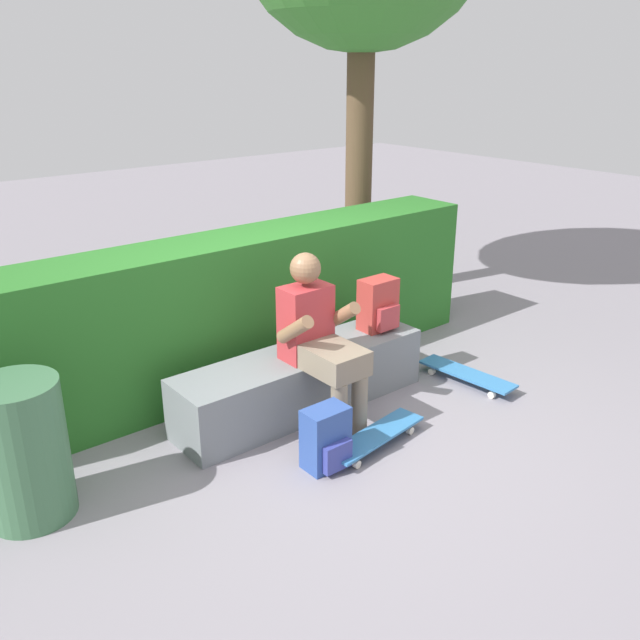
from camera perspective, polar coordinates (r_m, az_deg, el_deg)
ground_plane at (r=4.71m, az=1.46°, el=-9.18°), size 24.00×24.00×0.00m
bench_main at (r=4.88m, az=-1.52°, el=-5.15°), size 1.95×0.48×0.44m
person_skater at (r=4.54m, az=-0.08°, el=-1.40°), size 0.49×0.62×1.19m
skateboard_near_person at (r=4.50m, az=4.73°, el=-9.73°), size 0.82×0.30×0.09m
skateboard_beside_bench at (r=5.42m, az=12.29°, el=-4.50°), size 0.26×0.81×0.09m
backpack_on_bench at (r=5.15m, az=4.97°, el=1.26°), size 0.28×0.23×0.40m
backpack_on_ground at (r=4.22m, az=0.55°, el=-10.02°), size 0.28×0.23×0.40m
hedge_row at (r=5.23m, az=-7.48°, el=0.80°), size 4.52×0.57×1.15m
trash_bin at (r=4.04m, az=-23.76°, el=-10.08°), size 0.47×0.47×0.81m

